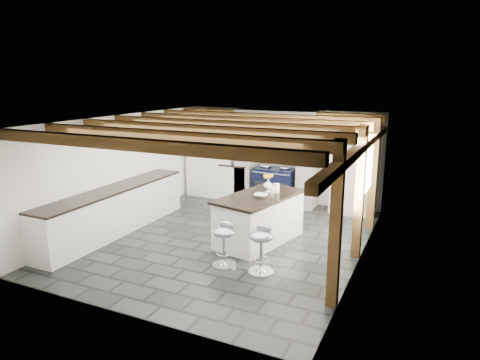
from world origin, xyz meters
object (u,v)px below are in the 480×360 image
at_px(range_cooker, 275,185).
at_px(bar_stool_far, 224,239).
at_px(bar_stool_near, 261,244).
at_px(kitchen_island, 260,218).

xyz_separation_m(range_cooker, bar_stool_far, (0.51, -3.77, -0.00)).
bearing_deg(bar_stool_far, bar_stool_near, 5.11).
bearing_deg(range_cooker, bar_stool_far, -82.34).
xyz_separation_m(range_cooker, kitchen_island, (0.62, -2.51, 0.00)).
relative_size(bar_stool_near, bar_stool_far, 1.05).
bearing_deg(kitchen_island, bar_stool_far, -81.95).
xyz_separation_m(kitchen_island, bar_stool_near, (0.54, -1.24, 0.02)).
bearing_deg(bar_stool_near, range_cooker, 108.56).
bearing_deg(bar_stool_far, kitchen_island, 88.81).
distance_m(bar_stool_near, bar_stool_far, 0.65).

